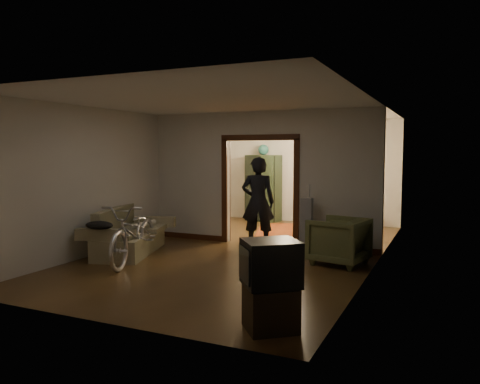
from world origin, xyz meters
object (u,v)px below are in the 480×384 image
Objects in this scene: locker at (263,188)px; desk at (341,212)px; armchair at (339,241)px; sofa at (130,231)px; person at (258,202)px; bicycle at (135,233)px.

desk is (2.25, -0.09, -0.56)m from locker.
locker reaches higher than armchair.
desk is (3.03, 4.96, -0.06)m from sofa.
armchair is 0.49× the size of person.
locker reaches higher than person.
bicycle reaches higher than desk.
armchair is 4.25m from desk.
person is at bearing -101.94° from armchair.
armchair is 5.30m from locker.
desk is (-0.85, 4.17, -0.04)m from armchair.
desk is (1.00, 3.36, -0.55)m from person.
locker is (-3.10, 4.26, 0.52)m from armchair.
person is at bearing -89.45° from desk.
armchair is at bearing -40.25° from locker.
locker is at bearing -165.22° from desk.
armchair is at bearing 6.37° from bicycle.
sofa is at bearing 117.80° from bicycle.
armchair is 0.48× the size of locker.
person is (2.03, 1.60, 0.49)m from sofa.
locker reaches higher than bicycle.
person is 3.68m from locker.
sofa reaches higher than armchair.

